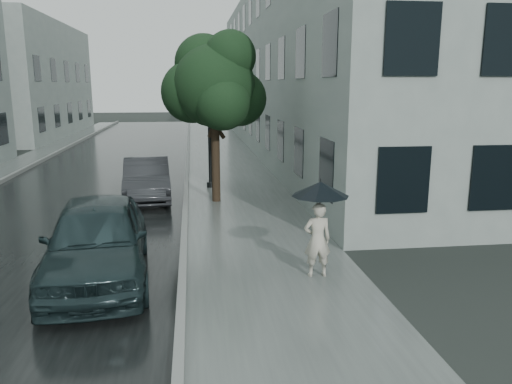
{
  "coord_description": "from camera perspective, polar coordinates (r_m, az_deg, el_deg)",
  "views": [
    {
      "loc": [
        -1.32,
        -8.87,
        3.68
      ],
      "look_at": [
        0.08,
        2.02,
        1.3
      ],
      "focal_mm": 35.0,
      "sensor_mm": 36.0,
      "label": 1
    }
  ],
  "objects": [
    {
      "name": "building_far_b",
      "position": [
        40.82,
        -25.61,
        11.5
      ],
      "size": [
        7.02,
        18.0,
        8.0
      ],
      "color": "gray",
      "rests_on": "ground"
    },
    {
      "name": "ground",
      "position": [
        9.69,
        1.09,
        -10.09
      ],
      "size": [
        120.0,
        120.0,
        0.0
      ],
      "primitive_type": "plane",
      "color": "black",
      "rests_on": "ground"
    },
    {
      "name": "umbrella",
      "position": [
        9.52,
        7.37,
        0.36
      ],
      "size": [
        1.46,
        1.46,
        0.99
      ],
      "rotation": [
        0.0,
        0.0,
        -0.42
      ],
      "color": "black",
      "rests_on": "ground"
    },
    {
      "name": "car_near",
      "position": [
        9.97,
        -17.68,
        -5.21
      ],
      "size": [
        2.28,
        4.75,
        1.57
      ],
      "primitive_type": "imported",
      "rotation": [
        0.0,
        0.0,
        0.1
      ],
      "color": "#1A292C",
      "rests_on": "ground"
    },
    {
      "name": "kerb_far",
      "position": [
        22.38,
        -26.11,
        1.7
      ],
      "size": [
        0.15,
        60.0,
        0.15
      ],
      "primitive_type": "cube",
      "color": "slate",
      "rests_on": "ground"
    },
    {
      "name": "asphalt_road",
      "position": [
        21.52,
        -17.24,
        1.83
      ],
      "size": [
        6.85,
        60.0,
        0.0
      ],
      "primitive_type": "cube",
      "color": "black",
      "rests_on": "ground"
    },
    {
      "name": "car_far",
      "position": [
        16.59,
        -12.38,
        1.5
      ],
      "size": [
        1.75,
        4.16,
        1.34
      ],
      "primitive_type": "imported",
      "rotation": [
        0.0,
        0.0,
        0.08
      ],
      "color": "#25272A",
      "rests_on": "ground"
    },
    {
      "name": "sidewalk",
      "position": [
        21.25,
        -2.95,
        2.24
      ],
      "size": [
        3.5,
        60.0,
        0.01
      ],
      "primitive_type": "cube",
      "color": "slate",
      "rests_on": "ground"
    },
    {
      "name": "kerb_near",
      "position": [
        21.18,
        -7.89,
        2.3
      ],
      "size": [
        0.15,
        60.0,
        0.15
      ],
      "primitive_type": "cube",
      "color": "slate",
      "rests_on": "ground"
    },
    {
      "name": "lamp_post",
      "position": [
        17.84,
        -5.85,
        9.6
      ],
      "size": [
        0.82,
        0.48,
        5.03
      ],
      "rotation": [
        0.0,
        0.0,
        0.34
      ],
      "color": "black",
      "rests_on": "ground"
    },
    {
      "name": "pedestrian",
      "position": [
        9.73,
        7.02,
        -5.44
      ],
      "size": [
        0.54,
        0.36,
        1.47
      ],
      "primitive_type": "imported",
      "rotation": [
        0.0,
        0.0,
        3.15
      ],
      "color": "#B8B4A1",
      "rests_on": "sidewalk"
    },
    {
      "name": "building_near",
      "position": [
        29.18,
        6.35,
        13.76
      ],
      "size": [
        7.02,
        36.0,
        9.0
      ],
      "color": "gray",
      "rests_on": "ground"
    },
    {
      "name": "street_tree",
      "position": [
        15.75,
        -4.79,
        12.13
      ],
      "size": [
        3.31,
        3.0,
        5.28
      ],
      "color": "#332619",
      "rests_on": "ground"
    }
  ]
}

